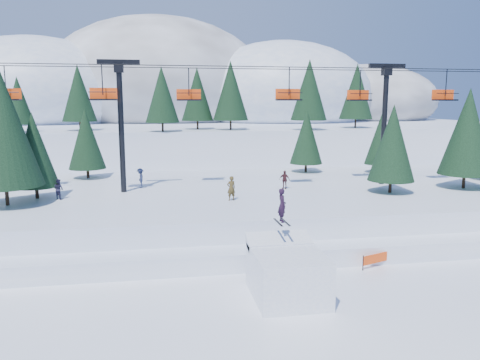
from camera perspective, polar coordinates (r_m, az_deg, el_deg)
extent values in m
plane|color=white|center=(22.69, 7.03, -15.45)|extent=(160.00, 160.00, 0.00)
cube|color=white|center=(39.05, -0.60, -2.83)|extent=(70.00, 22.00, 2.50)
cube|color=white|center=(29.73, 2.54, -8.16)|extent=(70.00, 6.00, 1.10)
cube|color=white|center=(88.13, -5.87, 5.08)|extent=(110.00, 60.00, 6.00)
ellipsoid|color=white|center=(94.27, -23.64, 9.77)|extent=(36.00, 32.40, 19.80)
ellipsoid|color=#605B59|center=(97.75, -9.98, 11.43)|extent=(44.00, 39.60, 26.40)
ellipsoid|color=white|center=(92.89, 5.28, 10.51)|extent=(34.00, 30.60, 19.72)
ellipsoid|color=#605B59|center=(105.37, 15.10, 9.38)|extent=(30.00, 27.00, 15.00)
cylinder|color=black|center=(59.14, -9.40, 6.39)|extent=(0.26, 0.26, 1.12)
cone|color=#1A3A20|center=(59.08, -9.51, 10.25)|extent=(4.15, 4.15, 6.86)
cylinder|color=black|center=(62.52, -1.15, 6.73)|extent=(0.26, 0.26, 1.26)
cone|color=#1A3A20|center=(62.47, -1.16, 10.85)|extent=(4.67, 4.67, 7.73)
cylinder|color=black|center=(62.88, 8.33, 6.66)|extent=(0.26, 0.26, 1.28)
cone|color=#1A3A20|center=(62.84, 8.43, 10.83)|extent=(4.76, 4.76, 7.87)
cylinder|color=black|center=(64.27, -18.90, 6.26)|extent=(0.26, 0.26, 1.17)
cone|color=#1A3A20|center=(64.22, -19.10, 9.99)|extent=(4.35, 4.35, 7.20)
cylinder|color=black|center=(69.58, 13.88, 6.73)|extent=(0.26, 0.26, 1.26)
cone|color=#1A3A20|center=(69.55, 14.03, 10.44)|extent=(4.69, 4.69, 7.76)
cylinder|color=black|center=(63.32, -25.22, 5.73)|extent=(0.26, 0.26, 0.94)
cone|color=#1A3A20|center=(63.25, -25.44, 8.75)|extent=(3.47, 3.47, 5.75)
cylinder|color=black|center=(64.23, -5.19, 6.72)|extent=(0.26, 0.26, 1.15)
cone|color=#1A3A20|center=(64.17, -5.24, 10.39)|extent=(4.29, 4.29, 7.09)
cube|color=white|center=(23.56, 5.82, -11.46)|extent=(3.38, 4.18, 2.29)
cube|color=white|center=(24.81, 4.74, -7.44)|extent=(3.38, 1.46, 0.81)
imported|color=black|center=(24.16, 5.15, -3.09)|extent=(0.46, 0.66, 1.75)
cube|color=black|center=(24.32, 4.66, -5.16)|extent=(0.11, 1.65, 0.03)
cube|color=black|center=(24.42, 5.57, -5.11)|extent=(0.11, 1.65, 0.03)
cylinder|color=black|center=(37.84, -14.27, 6.05)|extent=(0.44, 0.44, 10.00)
cube|color=black|center=(37.91, -14.59, 13.76)|extent=(3.20, 0.35, 0.35)
cube|color=black|center=(37.88, -14.56, 13.08)|extent=(0.70, 0.70, 0.70)
cylinder|color=black|center=(42.31, 17.15, 6.24)|extent=(0.44, 0.44, 10.00)
cube|color=black|center=(42.37, 17.48, 13.14)|extent=(3.20, 0.35, 0.35)
cube|color=black|center=(42.34, 17.45, 12.53)|extent=(0.70, 0.70, 0.70)
cylinder|color=black|center=(37.48, 2.78, 13.64)|extent=(46.00, 0.06, 0.06)
cylinder|color=black|center=(39.82, 2.00, 13.39)|extent=(46.00, 0.06, 0.06)
cylinder|color=black|center=(40.55, -26.72, 10.79)|extent=(0.08, 0.08, 2.20)
cube|color=black|center=(40.52, -26.56, 8.75)|extent=(2.00, 0.75, 0.12)
cube|color=#FF490F|center=(40.89, -26.46, 9.38)|extent=(2.00, 0.10, 0.85)
cylinder|color=black|center=(40.19, -26.77, 9.52)|extent=(2.00, 0.06, 0.06)
cylinder|color=black|center=(36.73, -16.45, 11.64)|extent=(0.08, 0.08, 2.20)
cube|color=black|center=(36.70, -16.35, 9.38)|extent=(2.00, 0.75, 0.12)
cube|color=#FF490F|center=(37.08, -16.31, 10.08)|extent=(2.00, 0.10, 0.85)
cylinder|color=black|center=(36.36, -16.45, 10.25)|extent=(2.00, 0.06, 0.06)
cylinder|color=black|center=(39.00, -6.27, 11.81)|extent=(0.08, 0.08, 2.20)
cube|color=black|center=(38.96, -6.23, 9.68)|extent=(2.00, 0.75, 0.12)
cube|color=#FF490F|center=(39.34, -6.28, 10.33)|extent=(2.00, 0.10, 0.85)
cylinder|color=black|center=(38.62, -6.21, 10.50)|extent=(2.00, 0.06, 0.06)
cylinder|color=black|center=(37.94, 6.02, 11.88)|extent=(0.08, 0.08, 2.20)
cube|color=black|center=(37.90, 5.98, 9.69)|extent=(2.00, 0.75, 0.12)
cube|color=#FF490F|center=(38.28, 5.84, 10.37)|extent=(2.00, 0.10, 0.85)
cylinder|color=black|center=(37.57, 6.14, 10.53)|extent=(2.00, 0.06, 0.06)
cylinder|color=black|center=(42.60, 14.45, 11.36)|extent=(0.08, 0.08, 2.20)
cube|color=black|center=(42.57, 14.37, 9.41)|extent=(2.00, 0.75, 0.12)
cube|color=#FF490F|center=(42.92, 14.18, 10.02)|extent=(2.00, 0.10, 0.85)
cylinder|color=black|center=(42.26, 14.59, 10.15)|extent=(2.00, 0.06, 0.06)
cylinder|color=black|center=(43.67, 23.84, 10.81)|extent=(0.08, 0.08, 2.20)
cube|color=black|center=(43.64, 23.72, 8.92)|extent=(2.00, 0.75, 0.12)
cube|color=#FF490F|center=(43.96, 23.48, 9.52)|extent=(2.00, 0.10, 0.85)
cylinder|color=black|center=(43.35, 24.02, 9.63)|extent=(2.00, 0.06, 0.06)
cylinder|color=black|center=(36.11, -26.54, -1.71)|extent=(0.26, 0.26, 1.37)
cone|color=#1A3A20|center=(35.58, -27.11, 6.03)|extent=(5.07, 5.07, 8.39)
cylinder|color=black|center=(43.12, 25.61, -0.13)|extent=(0.26, 0.26, 1.15)
cone|color=#1A3A20|center=(42.71, 26.00, 5.33)|extent=(4.28, 4.28, 7.08)
cylinder|color=black|center=(49.72, 16.70, 1.38)|extent=(0.26, 0.26, 0.87)
cone|color=#1A3A20|center=(49.40, 16.87, 4.94)|extent=(3.22, 3.22, 5.33)
cylinder|color=black|center=(46.32, -18.05, 0.78)|extent=(0.26, 0.26, 0.91)
cone|color=#1A3A20|center=(45.97, -18.25, 4.81)|extent=(3.40, 3.40, 5.62)
cylinder|color=black|center=(48.47, 8.02, 1.50)|extent=(0.26, 0.26, 0.89)
cone|color=#1A3A20|center=(48.14, 8.11, 5.24)|extent=(3.30, 3.30, 5.46)
cylinder|color=black|center=(37.80, -23.51, -1.41)|extent=(0.26, 0.26, 0.89)
cone|color=#1A3A20|center=(37.38, -23.83, 3.39)|extent=(3.31, 3.31, 5.47)
cylinder|color=black|center=(38.78, 17.83, -0.76)|extent=(0.26, 0.26, 0.97)
cone|color=#1A3A20|center=(38.35, 18.08, 4.33)|extent=(3.60, 3.60, 5.95)
imported|color=#212946|center=(39.76, -12.05, 0.22)|extent=(0.73, 1.13, 1.65)
imported|color=#4C3C1C|center=(33.89, -1.08, -1.02)|extent=(0.74, 0.59, 1.78)
imported|color=#212039|center=(36.80, -21.24, -1.05)|extent=(0.93, 0.89, 1.51)
imported|color=#3E1C1E|center=(38.70, 5.44, 0.05)|extent=(0.95, 0.79, 1.52)
cylinder|color=black|center=(28.08, 14.77, -9.76)|extent=(0.06, 0.06, 0.90)
cylinder|color=black|center=(30.03, 18.62, -8.68)|extent=(0.06, 0.06, 0.90)
cube|color=#FF490F|center=(29.01, 16.77, -9.02)|extent=(2.64, 1.00, 0.55)
cylinder|color=black|center=(30.36, 16.17, -8.36)|extent=(0.06, 0.06, 0.90)
cylinder|color=black|center=(32.13, 20.11, -7.58)|extent=(0.06, 0.06, 0.90)
cube|color=#FF490F|center=(31.20, 18.21, -7.79)|extent=(2.74, 0.66, 0.55)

